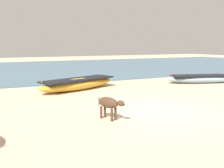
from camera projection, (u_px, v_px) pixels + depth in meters
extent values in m
plane|color=beige|center=(156.00, 110.00, 8.74)|extent=(80.00, 80.00, 0.00)
cube|color=slate|center=(47.00, 68.00, 23.79)|extent=(60.00, 20.00, 0.08)
ellipsoid|color=gold|center=(78.00, 84.00, 12.72)|extent=(4.56, 2.61, 0.56)
cube|color=black|center=(78.00, 79.00, 12.68)|extent=(4.05, 2.40, 0.07)
cube|color=olive|center=(73.00, 82.00, 12.45)|extent=(0.45, 0.96, 0.04)
cylinder|color=olive|center=(42.00, 81.00, 11.19)|extent=(0.06, 0.06, 0.20)
ellipsoid|color=#8CA5B7|center=(207.00, 79.00, 15.00)|extent=(4.82, 2.38, 0.47)
cube|color=black|center=(207.00, 75.00, 14.97)|extent=(4.27, 2.19, 0.07)
cube|color=olive|center=(201.00, 77.00, 14.93)|extent=(0.37, 0.82, 0.04)
cylinder|color=olive|center=(171.00, 74.00, 14.63)|extent=(0.06, 0.06, 0.20)
ellipsoid|color=#4C3323|center=(108.00, 103.00, 7.63)|extent=(0.55, 0.81, 0.33)
ellipsoid|color=#4C3323|center=(121.00, 103.00, 7.29)|extent=(0.23, 0.28, 0.18)
sphere|color=#2D2119|center=(124.00, 105.00, 7.22)|extent=(0.09, 0.09, 0.07)
cylinder|color=#4C3323|center=(115.00, 114.00, 7.59)|extent=(0.07, 0.07, 0.37)
cylinder|color=#4C3323|center=(112.00, 115.00, 7.47)|extent=(0.07, 0.07, 0.37)
cylinder|color=#4C3323|center=(105.00, 111.00, 7.88)|extent=(0.07, 0.07, 0.37)
cylinder|color=#4C3323|center=(101.00, 112.00, 7.76)|extent=(0.07, 0.07, 0.37)
cylinder|color=#2D2119|center=(99.00, 102.00, 7.90)|extent=(0.02, 0.02, 0.31)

